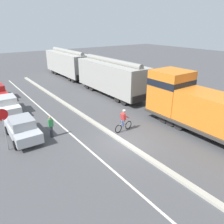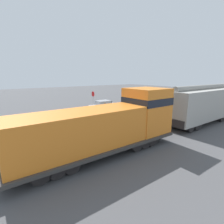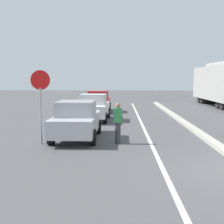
{
  "view_description": "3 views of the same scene",
  "coord_description": "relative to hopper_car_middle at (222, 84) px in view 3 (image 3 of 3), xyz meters",
  "views": [
    {
      "loc": [
        -8.38,
        -10.4,
        7.68
      ],
      "look_at": [
        1.04,
        2.76,
        1.16
      ],
      "focal_mm": 35.0,
      "sensor_mm": 36.0,
      "label": 1
    },
    {
      "loc": [
        15.09,
        -8.99,
        5.19
      ],
      "look_at": [
        2.97,
        -0.07,
        1.99
      ],
      "focal_mm": 28.0,
      "sensor_mm": 36.0,
      "label": 2
    },
    {
      "loc": [
        -3.6,
        -8.35,
        2.55
      ],
      "look_at": [
        -4.03,
        6.84,
        0.92
      ],
      "focal_mm": 50.0,
      "sensor_mm": 36.0,
      "label": 3
    }
  ],
  "objects": [
    {
      "name": "parked_car_white",
      "position": [
        -11.17,
        -10.71,
        -1.26
      ],
      "size": [
        1.92,
        4.24,
        1.62
      ],
      "color": "silver",
      "rests_on": "ground"
    },
    {
      "name": "pedestrian_by_cars",
      "position": [
        -9.61,
        -17.61,
        -1.23
      ],
      "size": [
        0.34,
        0.22,
        1.62
      ],
      "color": "#33333D",
      "rests_on": "ground"
    },
    {
      "name": "parked_car_red",
      "position": [
        -11.22,
        -5.69,
        -1.26
      ],
      "size": [
        1.87,
        4.22,
        1.62
      ],
      "color": "red",
      "rests_on": "ground"
    },
    {
      "name": "hopper_car_middle",
      "position": [
        0.0,
        0.0,
        0.0
      ],
      "size": [
        2.9,
        10.6,
        4.18
      ],
      "color": "#A8A69E",
      "rests_on": "ground"
    },
    {
      "name": "parked_car_silver",
      "position": [
        -11.36,
        -16.62,
        -1.26
      ],
      "size": [
        1.86,
        4.22,
        1.62
      ],
      "color": "#B7BABF",
      "rests_on": "ground"
    },
    {
      "name": "median_curb",
      "position": [
        -5.9,
        -15.31,
        -2.0
      ],
      "size": [
        0.36,
        36.0,
        0.16
      ],
      "primitive_type": "cube",
      "color": "#B2AD9E",
      "rests_on": "ground"
    },
    {
      "name": "stop_sign",
      "position": [
        -12.61,
        -17.66,
        -0.05
      ],
      "size": [
        0.76,
        0.08,
        2.88
      ],
      "color": "gray",
      "rests_on": "ground"
    },
    {
      "name": "lane_stripe",
      "position": [
        -8.3,
        -15.31,
        -2.07
      ],
      "size": [
        0.14,
        36.0,
        0.01
      ],
      "primitive_type": "cube",
      "color": "silver",
      "rests_on": "ground"
    }
  ]
}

